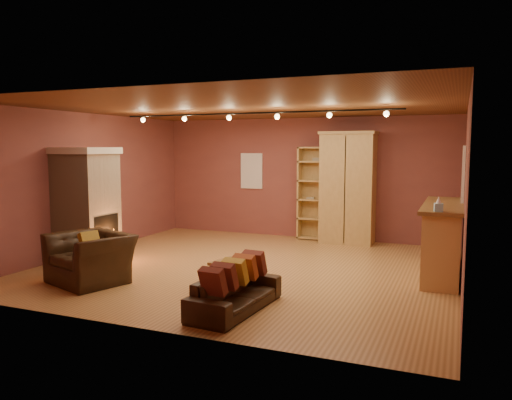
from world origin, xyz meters
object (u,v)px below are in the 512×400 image
at_px(fireplace, 87,204).
at_px(armchair, 90,250).
at_px(coffee_table, 233,265).
at_px(bookcase, 318,193).
at_px(armoire, 348,188).
at_px(bar_counter, 443,239).
at_px(loveseat, 235,285).

xyz_separation_m(fireplace, armchair, (1.13, -1.25, -0.54)).
xyz_separation_m(armchair, coffee_table, (2.22, 0.54, -0.17)).
bearing_deg(bookcase, armoire, -15.20).
relative_size(fireplace, armoire, 0.86).
bearing_deg(bookcase, armchair, -114.78).
relative_size(bookcase, bar_counter, 0.86).
bearing_deg(coffee_table, armchair, -166.44).
bearing_deg(loveseat, armoire, 0.35).
distance_m(armoire, armchair, 5.71).
bearing_deg(fireplace, armoire, 40.28).
height_order(bar_counter, coffee_table, bar_counter).
bearing_deg(fireplace, bar_counter, 12.52).
bearing_deg(armchair, loveseat, 10.66).
relative_size(bookcase, loveseat, 1.32).
bearing_deg(armoire, bar_counter, -46.09).
relative_size(bookcase, armchair, 1.56).
bearing_deg(armchair, coffee_table, 32.36).
bearing_deg(bar_counter, bookcase, 140.07).
bearing_deg(bookcase, fireplace, -132.58).
distance_m(bookcase, armchair, 5.52).
xyz_separation_m(fireplace, coffee_table, (3.35, -0.71, -0.71)).
xyz_separation_m(loveseat, coffee_table, (-0.47, 0.92, 0.02)).
height_order(armoire, bar_counter, armoire).
bearing_deg(coffee_table, armoire, 79.08).
xyz_separation_m(bookcase, armoire, (0.74, -0.20, 0.15)).
bearing_deg(coffee_table, loveseat, -63.08).
bearing_deg(coffee_table, fireplace, 167.99).
distance_m(fireplace, bookcase, 5.07).
distance_m(armoire, loveseat, 5.26).
height_order(fireplace, bookcase, bookcase).
bearing_deg(fireplace, armchair, -47.79).
relative_size(fireplace, bookcase, 0.99).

